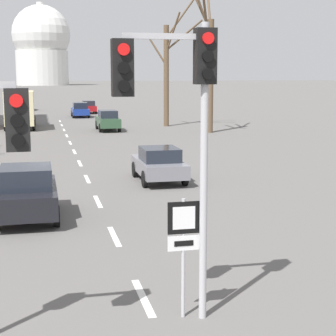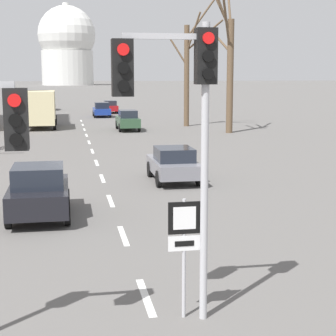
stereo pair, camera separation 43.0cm
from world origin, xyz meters
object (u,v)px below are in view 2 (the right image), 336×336
object	(u,v)px
sedan_far_left	(102,110)
sedan_far_right	(110,107)
sedan_near_left	(48,103)
traffic_signal_centre_tall	(178,99)
sedan_mid_centre	(174,164)
sedan_distant_centre	(39,191)
sedan_near_right	(128,120)
route_sign_post	(184,238)
delivery_truck	(41,108)

from	to	relation	value
sedan_far_left	sedan_far_right	world-z (taller)	sedan_far_left
sedan_near_left	traffic_signal_centre_tall	bearing A→B (deg)	-86.36
sedan_mid_centre	sedan_near_left	bearing A→B (deg)	97.41
sedan_near_left	sedan_distant_centre	world-z (taller)	sedan_near_left
sedan_near_right	sedan_distant_centre	bearing A→B (deg)	-102.00
route_sign_post	sedan_near_left	distance (m)	64.43
sedan_near_right	sedan_far_right	world-z (taller)	sedan_near_right
route_sign_post	sedan_near_right	distance (m)	35.89
route_sign_post	sedan_distant_centre	world-z (taller)	route_sign_post
sedan_near_right	route_sign_post	bearing A→B (deg)	-94.63
sedan_far_left	sedan_far_right	xyz separation A→B (m)	(1.38, 5.86, -0.03)
sedan_near_right	sedan_distant_centre	world-z (taller)	sedan_distant_centre
sedan_far_left	sedan_near_left	bearing A→B (deg)	114.10
sedan_near_left	route_sign_post	bearing A→B (deg)	-86.23
sedan_near_left	sedan_far_left	distance (m)	14.68
traffic_signal_centre_tall	route_sign_post	bearing A→B (deg)	35.71
route_sign_post	delivery_truck	world-z (taller)	delivery_truck
delivery_truck	traffic_signal_centre_tall	bearing A→B (deg)	-84.31
sedan_distant_centre	sedan_near_left	bearing A→B (deg)	91.29
sedan_far_left	delivery_truck	xyz separation A→B (m)	(-5.84, -11.51, 0.92)
sedan_far_left	route_sign_post	bearing A→B (deg)	-91.98
route_sign_post	sedan_mid_centre	size ratio (longest dim) A/B	0.59
route_sign_post	delivery_truck	bearing A→B (deg)	95.92
traffic_signal_centre_tall	sedan_mid_centre	xyz separation A→B (m)	(2.53, 13.48, -3.32)
sedan_near_left	delivery_truck	size ratio (longest dim) A/B	0.56
sedan_mid_centre	sedan_distant_centre	distance (m)	7.50
route_sign_post	sedan_far_right	size ratio (longest dim) A/B	0.59
traffic_signal_centre_tall	delivery_truck	distance (m)	39.74
sedan_far_right	sedan_near_left	bearing A→B (deg)	134.35
sedan_mid_centre	sedan_far_left	world-z (taller)	sedan_far_left
delivery_truck	sedan_near_right	bearing A→B (deg)	-27.29
route_sign_post	delivery_truck	xyz separation A→B (m)	(-4.08, 39.37, 0.16)
traffic_signal_centre_tall	route_sign_post	size ratio (longest dim) A/B	2.37
sedan_near_left	sedan_far_right	distance (m)	10.55
delivery_truck	sedan_mid_centre	bearing A→B (deg)	-76.03
sedan_mid_centre	sedan_far_left	distance (m)	37.50
sedan_near_left	sedan_near_right	size ratio (longest dim) A/B	0.93
sedan_mid_centre	sedan_far_right	xyz separation A→B (m)	(0.75, 43.36, -0.01)
traffic_signal_centre_tall	sedan_far_right	xyz separation A→B (m)	(3.28, 56.84, -3.32)
sedan_near_left	sedan_far_right	xyz separation A→B (m)	(7.37, -7.54, -0.11)
traffic_signal_centre_tall	sedan_distant_centre	size ratio (longest dim) A/B	1.40
sedan_near_right	traffic_signal_centre_tall	bearing A→B (deg)	-94.85
sedan_near_right	sedan_far_right	xyz separation A→B (m)	(0.24, 20.97, -0.09)
traffic_signal_centre_tall	sedan_far_left	world-z (taller)	traffic_signal_centre_tall
sedan_mid_centre	delivery_truck	world-z (taller)	delivery_truck
sedan_mid_centre	sedan_far_left	xyz separation A→B (m)	(-0.62, 37.50, 0.02)
sedan_near_right	sedan_mid_centre	size ratio (longest dim) A/B	1.12
sedan_near_left	delivery_truck	distance (m)	24.93
route_sign_post	sedan_distant_centre	bearing A→B (deg)	110.08
sedan_far_right	route_sign_post	bearing A→B (deg)	-93.17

